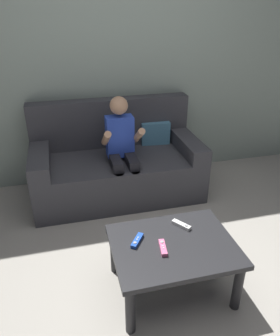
{
  "coord_description": "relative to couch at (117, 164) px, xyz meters",
  "views": [
    {
      "loc": [
        -0.65,
        -1.44,
        1.75
      ],
      "look_at": [
        -0.08,
        0.77,
        0.59
      ],
      "focal_mm": 34.92,
      "sensor_mm": 36.0,
      "label": 1
    }
  ],
  "objects": [
    {
      "name": "game_remote_blue_far_corner",
      "position": [
        -0.11,
        -1.29,
        0.09
      ],
      "size": [
        0.11,
        0.14,
        0.03
      ],
      "color": "blue",
      "rests_on": "coffee_table"
    },
    {
      "name": "coffee_table",
      "position": [
        0.11,
        -1.37,
        0.02
      ],
      "size": [
        0.78,
        0.6,
        0.38
      ],
      "color": "#232326",
      "rests_on": "ground"
    },
    {
      "name": "person_seated_on_couch",
      "position": [
        0.02,
        -0.19,
        0.27
      ],
      "size": [
        0.35,
        0.43,
        1.01
      ],
      "color": "black",
      "rests_on": "ground"
    },
    {
      "name": "ground_plane",
      "position": [
        0.15,
        -1.45,
        -0.3
      ],
      "size": [
        8.88,
        8.88,
        0.0
      ],
      "primitive_type": "plane",
      "color": "#9E998E"
    },
    {
      "name": "game_remote_white_near_edge",
      "position": [
        0.22,
        -1.21,
        0.09
      ],
      "size": [
        0.11,
        0.14,
        0.03
      ],
      "color": "white",
      "rests_on": "coffee_table"
    },
    {
      "name": "couch",
      "position": [
        0.0,
        0.0,
        0.0
      ],
      "size": [
        1.61,
        0.8,
        0.89
      ],
      "color": "#38383D",
      "rests_on": "ground"
    },
    {
      "name": "wall_back",
      "position": [
        0.15,
        0.38,
        0.95
      ],
      "size": [
        4.44,
        0.05,
        2.5
      ],
      "primitive_type": "cube",
      "color": "gray",
      "rests_on": "ground"
    },
    {
      "name": "game_remote_pink_center",
      "position": [
        0.03,
        -1.4,
        0.09
      ],
      "size": [
        0.06,
        0.14,
        0.03
      ],
      "color": "pink",
      "rests_on": "coffee_table"
    }
  ]
}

